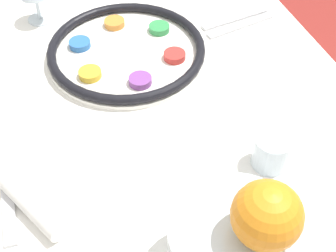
# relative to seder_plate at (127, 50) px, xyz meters

# --- Properties ---
(dining_table) EXTENTS (1.36, 0.85, 0.72)m
(dining_table) POSITION_rel_seder_plate_xyz_m (0.26, -0.01, -0.37)
(dining_table) COLOR white
(dining_table) RESTS_ON ground_plane
(seder_plate) EXTENTS (0.34, 0.34, 0.03)m
(seder_plate) POSITION_rel_seder_plate_xyz_m (0.00, 0.00, 0.00)
(seder_plate) COLOR white
(seder_plate) RESTS_ON dining_table
(fruit_stand) EXTENTS (0.18, 0.18, 0.11)m
(fruit_stand) POSITION_rel_seder_plate_xyz_m (0.52, 0.01, 0.07)
(fruit_stand) COLOR silver
(fruit_stand) RESTS_ON dining_table
(orange_fruit) EXTENTS (0.09, 0.09, 0.09)m
(orange_fruit) POSITION_rel_seder_plate_xyz_m (0.54, 0.04, 0.14)
(orange_fruit) COLOR orange
(orange_fruit) RESTS_ON fruit_stand
(napkin_roll) EXTENTS (0.15, 0.10, 0.04)m
(napkin_roll) POSITION_rel_seder_plate_xyz_m (0.33, -0.24, 0.00)
(napkin_roll) COLOR white
(napkin_roll) RESTS_ON dining_table
(cup_mid) EXTENTS (0.06, 0.06, 0.06)m
(cup_mid) POSITION_rel_seder_plate_xyz_m (0.36, 0.15, 0.02)
(cup_mid) COLOR silver
(cup_mid) RESTS_ON dining_table
(fork_left) EXTENTS (0.04, 0.17, 0.01)m
(fork_left) POSITION_rel_seder_plate_xyz_m (-0.05, 0.28, -0.01)
(fork_left) COLOR silver
(fork_left) RESTS_ON dining_table
(fork_right) EXTENTS (0.05, 0.17, 0.01)m
(fork_right) POSITION_rel_seder_plate_xyz_m (-0.02, 0.28, -0.01)
(fork_right) COLOR silver
(fork_right) RESTS_ON dining_table
(spoon) EXTENTS (0.16, 0.03, 0.01)m
(spoon) POSITION_rel_seder_plate_xyz_m (0.31, -0.28, -0.01)
(spoon) COLOR silver
(spoon) RESTS_ON dining_table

